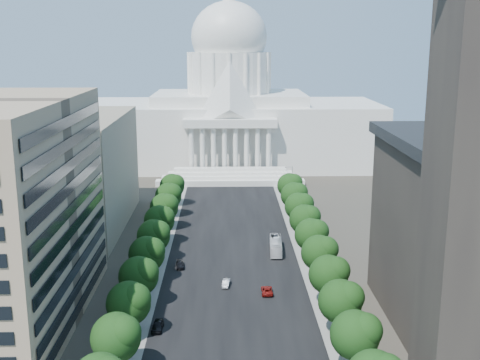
{
  "coord_description": "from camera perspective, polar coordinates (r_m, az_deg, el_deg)",
  "views": [
    {
      "loc": [
        -1.26,
        -58.68,
        49.54
      ],
      "look_at": [
        1.9,
        79.99,
        17.28
      ],
      "focal_mm": 45.0,
      "sensor_mm": 36.0,
      "label": 1
    }
  ],
  "objects": [
    {
      "name": "streetlight_d",
      "position": [
        151.67,
        6.79,
        -3.75
      ],
      "size": [
        2.61,
        0.44,
        9.0
      ],
      "color": "gray",
      "rests_on": "ground"
    },
    {
      "name": "tree_r_e",
      "position": [
        127.59,
        7.66,
        -6.76
      ],
      "size": [
        7.79,
        7.6,
        9.97
      ],
      "color": "#33261C",
      "rests_on": "ground"
    },
    {
      "name": "tree_l_f",
      "position": [
        138.39,
        -8.08,
        -5.18
      ],
      "size": [
        7.79,
        7.6,
        9.97
      ],
      "color": "#33261C",
      "rests_on": "ground"
    },
    {
      "name": "tree_l_c",
      "position": [
        105.13,
        -10.37,
        -11.33
      ],
      "size": [
        7.79,
        7.6,
        9.97
      ],
      "color": "#33261C",
      "rests_on": "ground"
    },
    {
      "name": "streetlight_f",
      "position": [
        199.68,
        4.81,
        0.4
      ],
      "size": [
        2.61,
        0.44,
        9.0
      ],
      "color": "gray",
      "rests_on": "ground"
    },
    {
      "name": "tree_r_j",
      "position": [
        184.65,
        4.82,
        -0.45
      ],
      "size": [
        7.79,
        7.6,
        9.97
      ],
      "color": "#33261C",
      "rests_on": "ground"
    },
    {
      "name": "car_red",
      "position": [
        122.57,
        2.57,
        -10.42
      ],
      "size": [
        2.21,
        4.77,
        1.32
      ],
      "primitive_type": "imported",
      "rotation": [
        0.0,
        0.0,
        3.14
      ],
      "color": "maroon",
      "rests_on": "ground"
    },
    {
      "name": "car_silver",
      "position": [
        125.95,
        -1.33,
        -9.75
      ],
      "size": [
        1.78,
        4.04,
        1.29
      ],
      "primitive_type": "imported",
      "rotation": [
        0.0,
        0.0,
        -0.11
      ],
      "color": "#B4B6BD",
      "rests_on": "ground"
    },
    {
      "name": "tree_r_d",
      "position": [
        116.53,
        8.57,
        -8.76
      ],
      "size": [
        7.79,
        7.6,
        9.97
      ],
      "color": "#33261C",
      "rests_on": "ground"
    },
    {
      "name": "sidewalk_left",
      "position": [
        157.71,
        -7.73,
        -5.34
      ],
      "size": [
        8.0,
        260.0,
        0.02
      ],
      "primitive_type": "cube",
      "color": "gray",
      "rests_on": "ground"
    },
    {
      "name": "sidewalk_right",
      "position": [
        158.02,
        6.15,
        -5.25
      ],
      "size": [
        8.0,
        260.0,
        0.02
      ],
      "primitive_type": "cube",
      "color": "gray",
      "rests_on": "ground"
    },
    {
      "name": "tree_l_i",
      "position": [
        172.75,
        -6.71,
        -1.44
      ],
      "size": [
        7.79,
        7.6,
        9.97
      ],
      "color": "#33261C",
      "rests_on": "ground"
    },
    {
      "name": "tree_r_g",
      "position": [
        150.14,
        6.26,
        -3.66
      ],
      "size": [
        7.79,
        7.6,
        9.97
      ],
      "color": "#33261C",
      "rests_on": "ground"
    },
    {
      "name": "city_bus",
      "position": [
        144.96,
        3.41,
        -6.24
      ],
      "size": [
        3.32,
        11.63,
        3.2
      ],
      "primitive_type": "imported",
      "rotation": [
        0.0,
        0.0,
        -0.06
      ],
      "color": "white",
      "rests_on": "ground"
    },
    {
      "name": "capitol",
      "position": [
        245.36,
        -1.01,
        6.18
      ],
      "size": [
        120.0,
        56.0,
        73.0
      ],
      "color": "white",
      "rests_on": "ground"
    },
    {
      "name": "tree_l_b",
      "position": [
        94.49,
        -11.51,
        -14.32
      ],
      "size": [
        7.79,
        7.6,
        9.97
      ],
      "color": "#33261C",
      "rests_on": "ground"
    },
    {
      "name": "streetlight_c",
      "position": [
        128.23,
        8.34,
        -6.98
      ],
      "size": [
        2.61,
        0.44,
        9.0
      ],
      "color": "gray",
      "rests_on": "ground"
    },
    {
      "name": "tree_r_i",
      "position": [
        173.08,
        5.24,
        -1.38
      ],
      "size": [
        7.79,
        7.6,
        9.97
      ],
      "color": "#33261C",
      "rests_on": "ground"
    },
    {
      "name": "tree_l_h",
      "position": [
        161.22,
        -7.1,
        -2.51
      ],
      "size": [
        7.79,
        7.6,
        9.97
      ],
      "color": "#33261C",
      "rests_on": "ground"
    },
    {
      "name": "road_asphalt",
      "position": [
        156.72,
        -0.78,
        -5.33
      ],
      "size": [
        30.0,
        260.0,
        0.01
      ],
      "primitive_type": "cube",
      "color": "black",
      "rests_on": "ground"
    },
    {
      "name": "tree_l_d",
      "position": [
        116.03,
        -9.45,
        -8.89
      ],
      "size": [
        7.79,
        7.6,
        9.97
      ],
      "color": "#33261C",
      "rests_on": "ground"
    },
    {
      "name": "tree_l_g",
      "position": [
        149.76,
        -7.55,
        -3.74
      ],
      "size": [
        7.79,
        7.6,
        9.97
      ],
      "color": "#33261C",
      "rests_on": "ground"
    },
    {
      "name": "car_dark_a",
      "position": [
        109.28,
        -7.81,
        -13.53
      ],
      "size": [
        2.02,
        4.66,
        1.57
      ],
      "primitive_type": "imported",
      "rotation": [
        0.0,
        0.0,
        -0.04
      ],
      "color": "black",
      "rests_on": "ground"
    },
    {
      "name": "streetlight_b",
      "position": [
        105.52,
        10.61,
        -11.62
      ],
      "size": [
        2.61,
        0.44,
        9.0
      ],
      "color": "gray",
      "rests_on": "ground"
    },
    {
      "name": "tree_l_j",
      "position": [
        184.34,
        -6.37,
        -0.5
      ],
      "size": [
        7.79,
        7.6,
        9.97
      ],
      "color": "#33261C",
      "rests_on": "ground"
    },
    {
      "name": "tree_r_c",
      "position": [
        105.68,
        9.69,
        -11.17
      ],
      "size": [
        7.79,
        7.6,
        9.97
      ],
      "color": "#33261C",
      "rests_on": "ground"
    },
    {
      "name": "tree_r_b",
      "position": [
        95.1,
        11.07,
        -14.11
      ],
      "size": [
        7.79,
        7.6,
        9.97
      ],
      "color": "#33261C",
      "rests_on": "ground"
    },
    {
      "name": "car_dark_b",
      "position": [
        136.21,
        -5.7,
        -8.01
      ],
      "size": [
        2.28,
        4.56,
        1.27
      ],
      "primitive_type": "imported",
      "rotation": [
        0.0,
        0.0,
        0.12
      ],
      "color": "black",
      "rests_on": "ground"
    },
    {
      "name": "tree_l_e",
      "position": [
        127.14,
        -8.7,
        -6.87
      ],
      "size": [
        7.79,
        7.6,
        9.97
      ],
      "color": "#33261C",
      "rests_on": "ground"
    },
    {
      "name": "tree_r_f",
      "position": [
        138.8,
        6.91,
        -5.09
      ],
      "size": [
        7.79,
        7.6,
        9.97
      ],
      "color": "#33261C",
      "rests_on": "ground"
    },
    {
      "name": "office_block_left_far",
      "position": [
        168.99,
        -17.33,
        0.7
      ],
      "size": [
        38.0,
        52.0,
        30.0
      ],
      "primitive_type": "cube",
      "color": "gray",
      "rests_on": "ground"
    },
    {
      "name": "streetlight_e",
      "position": [
        175.53,
        5.66,
        -1.39
      ],
      "size": [
        2.61,
        0.44,
        9.0
      ],
      "color": "gray",
      "rests_on": "ground"
    },
    {
      "name": "tree_r_h",
      "position": [
        161.57,
        5.72,
        -2.44
      ],
      "size": [
        7.79,
        7.6,
        9.97
      ],
      "color": "#33261C",
      "rests_on": "ground"
    }
  ]
}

